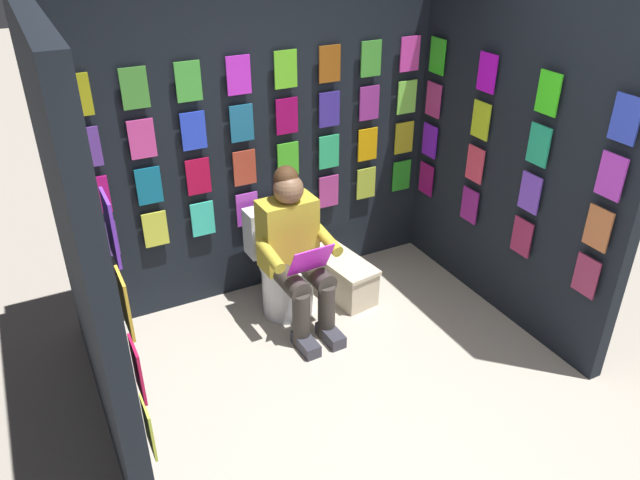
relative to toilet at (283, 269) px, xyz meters
name	(u,v)px	position (x,y,z in m)	size (l,w,h in m)	color
ground_plane	(414,458)	(-0.04, 1.68, -0.33)	(30.00, 30.00, 0.00)	#B2A899
display_wall_back	(261,141)	(-0.04, -0.41, 0.87)	(2.87, 0.14, 2.39)	black
display_wall_left	(514,156)	(-1.48, 0.66, 0.87)	(0.14, 2.04, 2.39)	black
display_wall_right	(79,253)	(1.39, 0.66, 0.87)	(0.14, 2.04, 2.39)	black
toilet	(283,269)	(0.00, 0.00, 0.00)	(0.41, 0.56, 0.77)	white
person_reading	(296,251)	(-0.01, 0.23, 0.27)	(0.54, 0.69, 1.19)	gold
comic_longbox_near	(342,276)	(-0.48, 0.05, -0.17)	(0.37, 0.66, 0.31)	beige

